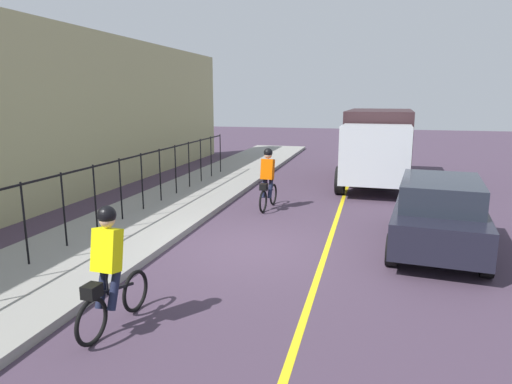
% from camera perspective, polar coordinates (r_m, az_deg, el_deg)
% --- Properties ---
extents(ground_plane, '(80.00, 80.00, 0.00)m').
position_cam_1_polar(ground_plane, '(10.23, -0.42, -6.99)').
color(ground_plane, '#433345').
extents(lane_line_centre, '(36.00, 0.12, 0.01)m').
position_cam_1_polar(lane_line_centre, '(9.96, 8.59, -7.64)').
color(lane_line_centre, yellow).
rests_on(lane_line_centre, ground).
extents(sidewalk, '(40.00, 3.20, 0.15)m').
position_cam_1_polar(sidewalk, '(11.52, -17.05, -4.97)').
color(sidewalk, gray).
rests_on(sidewalk, ground).
extents(building_wall, '(28.00, 0.80, 5.46)m').
position_cam_1_polar(building_wall, '(14.82, -25.68, 8.46)').
color(building_wall, tan).
rests_on(building_wall, ground).
extents(iron_fence, '(15.94, 0.04, 1.60)m').
position_cam_1_polar(iron_fence, '(12.29, -16.56, 1.72)').
color(iron_fence, black).
rests_on(iron_fence, sidewalk).
extents(cyclist_lead, '(1.71, 0.38, 1.83)m').
position_cam_1_polar(cyclist_lead, '(13.51, 1.47, 1.62)').
color(cyclist_lead, black).
rests_on(cyclist_lead, ground).
extents(cyclist_follow, '(1.71, 0.38, 1.83)m').
position_cam_1_polar(cyclist_follow, '(6.85, -17.81, -9.15)').
color(cyclist_follow, black).
rests_on(cyclist_follow, ground).
extents(patrol_sedan, '(4.56, 2.29, 1.58)m').
position_cam_1_polar(patrol_sedan, '(10.76, 21.80, -2.34)').
color(patrol_sedan, black).
rests_on(patrol_sedan, ground).
extents(box_truck_background, '(6.78, 2.72, 2.78)m').
position_cam_1_polar(box_truck_background, '(18.24, 14.94, 5.89)').
color(box_truck_background, '#301E21').
rests_on(box_truck_background, ground).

